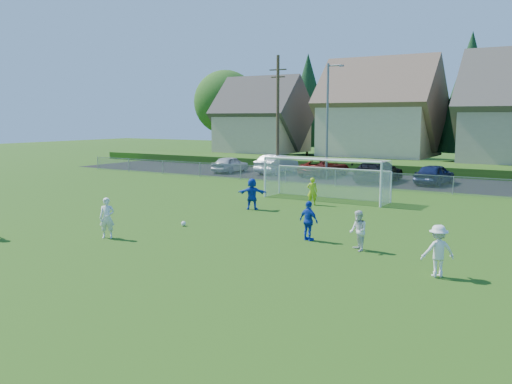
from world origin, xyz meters
TOP-DOWN VIEW (x-y plane):
  - ground at (0.00, 0.00)m, footprint 160.00×160.00m
  - asphalt_lot at (0.00, 27.50)m, footprint 60.00×60.00m
  - grass_embankment at (0.00, 35.00)m, footprint 70.00×6.00m
  - soccer_ball at (-2.22, 5.37)m, footprint 0.22×0.22m
  - player_white_a at (-3.31, 1.87)m, footprint 0.72×0.67m
  - player_white_b at (6.12, 5.18)m, footprint 0.90×0.92m
  - player_white_c at (9.38, 3.38)m, footprint 1.19×1.09m
  - player_blue_a at (3.85, 5.72)m, footprint 1.00×0.65m
  - player_blue_b at (-1.95, 10.77)m, footprint 1.62×1.10m
  - goalkeeper at (0.12, 13.81)m, footprint 0.66×0.55m
  - car_a at (-13.96, 26.35)m, footprint 1.76×4.23m
  - car_b at (-9.95, 27.70)m, footprint 1.78×4.97m
  - car_c at (-5.45, 27.79)m, footprint 3.02×5.44m
  - car_d at (-0.36, 26.31)m, footprint 2.57×5.75m
  - car_e at (3.69, 26.87)m, footprint 2.32×4.59m
  - soccer_goal at (0.00, 16.05)m, footprint 7.42×1.90m
  - chainlink_fence at (0.00, 22.00)m, footprint 52.06×0.06m
  - streetlight at (-4.45, 26.00)m, footprint 1.38×0.18m
  - utility_pole at (-9.50, 27.00)m, footprint 1.60×0.26m
  - houses_row at (1.97, 42.46)m, footprint 53.90×11.45m
  - tree_row at (1.04, 48.74)m, footprint 65.98×12.36m

SIDE VIEW (x-z plane):
  - ground at x=0.00m, z-range 0.00..0.00m
  - asphalt_lot at x=0.00m, z-range 0.01..0.01m
  - soccer_ball at x=-2.22m, z-range 0.00..0.22m
  - grass_embankment at x=0.00m, z-range 0.00..0.80m
  - chainlink_fence at x=0.00m, z-range 0.03..1.23m
  - car_a at x=-13.96m, z-range 0.00..1.43m
  - car_c at x=-5.45m, z-range 0.00..1.44m
  - player_white_b at x=6.12m, z-range 0.00..1.49m
  - car_e at x=3.69m, z-range 0.00..1.50m
  - goalkeeper at x=0.12m, z-range 0.00..1.54m
  - player_blue_a at x=3.85m, z-range 0.00..1.58m
  - player_white_c at x=9.38m, z-range 0.00..1.61m
  - car_b at x=-9.95m, z-range 0.00..1.63m
  - car_d at x=-0.36m, z-range 0.00..1.64m
  - player_white_a at x=-3.31m, z-range 0.00..1.65m
  - player_blue_b at x=-1.95m, z-range 0.00..1.67m
  - soccer_goal at x=0.00m, z-range 0.38..2.88m
  - streetlight at x=-4.45m, z-range 0.34..9.34m
  - utility_pole at x=-9.50m, z-range 0.15..10.15m
  - tree_row at x=1.04m, z-range 0.01..13.81m
  - houses_row at x=1.97m, z-range 0.69..13.97m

